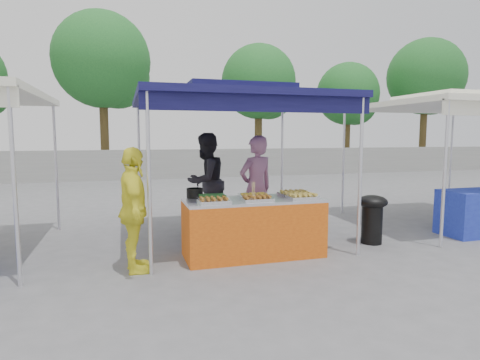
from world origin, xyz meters
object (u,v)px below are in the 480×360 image
object	(u,v)px
vendor_table	(253,227)
vendor_woman	(256,188)
wok_burner	(372,215)
customer_person	(134,210)
cooking_pot	(195,193)
helper_man	(206,181)

from	to	relation	value
vendor_table	vendor_woman	size ratio (longest dim) A/B	1.13
wok_burner	customer_person	bearing A→B (deg)	-159.90
cooking_pot	vendor_woman	bearing A→B (deg)	24.52
vendor_woman	helper_man	size ratio (longest dim) A/B	0.97
cooking_pot	customer_person	xyz separation A→B (m)	(-0.89, -0.58, -0.11)
customer_person	wok_burner	bearing A→B (deg)	-87.85
vendor_table	helper_man	size ratio (longest dim) A/B	1.10
vendor_woman	vendor_table	bearing A→B (deg)	51.21
wok_burner	helper_man	size ratio (longest dim) A/B	0.44
vendor_table	cooking_pot	distance (m)	1.00
wok_burner	vendor_woman	bearing A→B (deg)	171.86
helper_man	customer_person	bearing A→B (deg)	19.89
vendor_table	wok_burner	bearing A→B (deg)	3.19
wok_burner	customer_person	xyz separation A→B (m)	(-3.78, -0.35, 0.33)
vendor_table	helper_man	bearing A→B (deg)	99.62
wok_burner	customer_person	world-z (taller)	customer_person
vendor_table	customer_person	xyz separation A→B (m)	(-1.69, -0.23, 0.39)
wok_burner	cooking_pot	bearing A→B (deg)	-169.73
cooking_pot	customer_person	bearing A→B (deg)	-147.01
cooking_pot	vendor_woman	size ratio (longest dim) A/B	0.14
vendor_woman	cooking_pot	bearing A→B (deg)	6.63
vendor_woman	customer_person	xyz separation A→B (m)	(-2.02, -1.09, -0.07)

